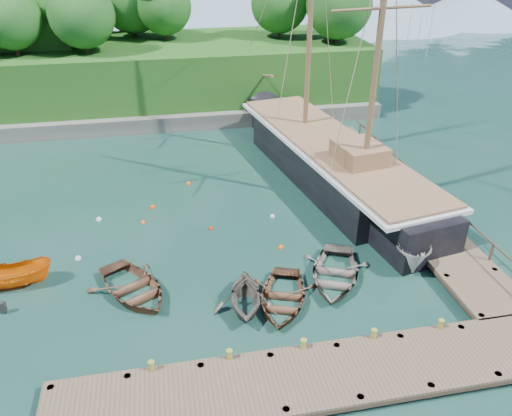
{
  "coord_description": "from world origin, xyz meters",
  "views": [
    {
      "loc": [
        -2.7,
        -19.2,
        15.38
      ],
      "look_at": [
        1.86,
        4.14,
        2.0
      ],
      "focal_mm": 35.0,
      "sensor_mm": 36.0,
      "label": 1
    }
  ],
  "objects_px": {
    "rowboat_2": "(282,303)",
    "cabin_boat_white": "(406,256)",
    "rowboat_3": "(334,280)",
    "schooner": "(330,164)",
    "motorboat_orange": "(17,286)",
    "rowboat_1": "(245,308)",
    "rowboat_0": "(134,294)"
  },
  "relations": [
    {
      "from": "schooner",
      "to": "rowboat_2",
      "type": "bearing_deg",
      "value": -127.14
    },
    {
      "from": "rowboat_0",
      "to": "schooner",
      "type": "distance_m",
      "value": 16.76
    },
    {
      "from": "rowboat_0",
      "to": "cabin_boat_white",
      "type": "relative_size",
      "value": 0.96
    },
    {
      "from": "rowboat_0",
      "to": "rowboat_3",
      "type": "height_order",
      "value": "rowboat_3"
    },
    {
      "from": "rowboat_2",
      "to": "motorboat_orange",
      "type": "bearing_deg",
      "value": -177.34
    },
    {
      "from": "rowboat_0",
      "to": "cabin_boat_white",
      "type": "distance_m",
      "value": 14.32
    },
    {
      "from": "rowboat_1",
      "to": "rowboat_3",
      "type": "height_order",
      "value": "rowboat_1"
    },
    {
      "from": "motorboat_orange",
      "to": "cabin_boat_white",
      "type": "bearing_deg",
      "value": -97.32
    },
    {
      "from": "rowboat_1",
      "to": "cabin_boat_white",
      "type": "relative_size",
      "value": 0.71
    },
    {
      "from": "schooner",
      "to": "rowboat_0",
      "type": "bearing_deg",
      "value": -151.78
    },
    {
      "from": "motorboat_orange",
      "to": "rowboat_3",
      "type": "bearing_deg",
      "value": -102.82
    },
    {
      "from": "rowboat_2",
      "to": "cabin_boat_white",
      "type": "height_order",
      "value": "cabin_boat_white"
    },
    {
      "from": "rowboat_1",
      "to": "cabin_boat_white",
      "type": "distance_m",
      "value": 9.57
    },
    {
      "from": "motorboat_orange",
      "to": "cabin_boat_white",
      "type": "distance_m",
      "value": 20.06
    },
    {
      "from": "rowboat_2",
      "to": "motorboat_orange",
      "type": "distance_m",
      "value": 13.08
    },
    {
      "from": "cabin_boat_white",
      "to": "rowboat_0",
      "type": "bearing_deg",
      "value": -161.62
    },
    {
      "from": "rowboat_2",
      "to": "motorboat_orange",
      "type": "height_order",
      "value": "motorboat_orange"
    },
    {
      "from": "rowboat_1",
      "to": "rowboat_3",
      "type": "distance_m",
      "value": 4.91
    },
    {
      "from": "rowboat_2",
      "to": "rowboat_3",
      "type": "height_order",
      "value": "rowboat_3"
    },
    {
      "from": "rowboat_1",
      "to": "rowboat_3",
      "type": "relative_size",
      "value": 0.72
    },
    {
      "from": "rowboat_3",
      "to": "motorboat_orange",
      "type": "bearing_deg",
      "value": -165.51
    },
    {
      "from": "rowboat_3",
      "to": "schooner",
      "type": "relative_size",
      "value": 0.17
    },
    {
      "from": "rowboat_1",
      "to": "schooner",
      "type": "distance_m",
      "value": 14.77
    },
    {
      "from": "rowboat_1",
      "to": "rowboat_3",
      "type": "xyz_separation_m",
      "value": [
        4.74,
        1.28,
        0.0
      ]
    },
    {
      "from": "rowboat_2",
      "to": "rowboat_1",
      "type": "bearing_deg",
      "value": -160.18
    },
    {
      "from": "cabin_boat_white",
      "to": "schooner",
      "type": "relative_size",
      "value": 0.17
    },
    {
      "from": "rowboat_3",
      "to": "cabin_boat_white",
      "type": "distance_m",
      "value": 4.66
    },
    {
      "from": "motorboat_orange",
      "to": "cabin_boat_white",
      "type": "height_order",
      "value": "cabin_boat_white"
    },
    {
      "from": "schooner",
      "to": "motorboat_orange",
      "type": "bearing_deg",
      "value": -165.48
    },
    {
      "from": "rowboat_0",
      "to": "motorboat_orange",
      "type": "bearing_deg",
      "value": 133.37
    },
    {
      "from": "rowboat_3",
      "to": "rowboat_2",
      "type": "bearing_deg",
      "value": -133.38
    },
    {
      "from": "rowboat_0",
      "to": "rowboat_3",
      "type": "bearing_deg",
      "value": -33.66
    }
  ]
}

